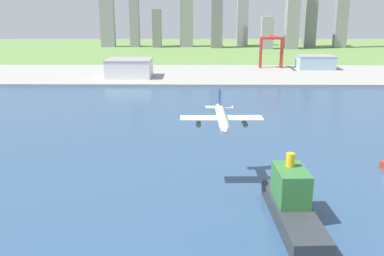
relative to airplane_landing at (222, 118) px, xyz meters
name	(u,v)px	position (x,y,z in m)	size (l,w,h in m)	color
ground_plane	(206,118)	(-4.38, 124.40, -32.16)	(2400.00, 2400.00, 0.00)	#5E8342
water_bay	(208,143)	(-4.38, 64.40, -32.09)	(840.00, 360.00, 0.15)	#2D4C70
industrial_pier	(203,75)	(-4.38, 314.40, -30.91)	(840.00, 140.00, 2.50)	gray
airplane_landing	(222,118)	(0.00, 0.00, 0.00)	(36.64, 41.44, 13.64)	silver
container_barge	(292,203)	(25.38, -32.67, -24.91)	(16.05, 55.25, 24.98)	#2D3338
port_crane_red	(272,44)	(80.06, 359.55, -0.35)	(28.05, 42.61, 40.15)	#B72D23
warehouse_main	(129,68)	(-83.87, 289.92, -19.93)	(48.27, 39.72, 19.42)	white
warehouse_annex	(315,62)	(132.86, 352.89, -21.62)	(44.03, 28.45, 16.04)	#99BCD1
distant_skyline	(240,14)	(66.76, 641.26, 26.92)	(448.10, 74.56, 159.11)	gray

